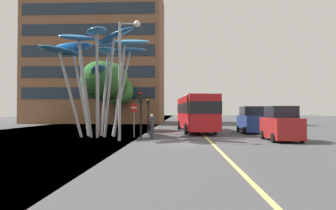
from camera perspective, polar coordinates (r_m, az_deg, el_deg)
ground at (r=18.02m, az=1.37°, el=-7.58°), size 120.00×240.00×0.10m
red_bus at (r=28.20m, az=5.30°, el=-1.23°), size 3.50×11.51×3.54m
leaf_sculpture at (r=23.92m, az=-13.63°, el=9.49°), size 8.33×8.24×8.18m
traffic_light_kerb_near at (r=20.46m, az=-5.29°, el=0.13°), size 0.28×0.42×3.34m
traffic_light_kerb_far at (r=25.62m, az=-3.90°, el=-0.13°), size 0.28×0.42×3.34m
car_parked_near at (r=20.82m, az=20.96°, el=-3.56°), size 1.94×3.86×2.29m
car_parked_mid at (r=27.46m, az=15.86°, el=-2.92°), size 2.08×4.37×2.38m
street_lamp at (r=19.91m, az=-8.45°, el=7.69°), size 1.46×0.44×7.96m
tree_pavement_near at (r=31.38m, az=-12.30°, el=4.37°), size 4.88×5.88×7.03m
tree_pavement_far at (r=44.00m, az=-9.75°, el=2.56°), size 5.59×5.25×6.92m
pedestrian at (r=20.88m, az=-3.11°, el=-4.15°), size 0.34×0.34×1.74m
no_entry_sign at (r=22.36m, az=-6.56°, el=-1.91°), size 0.60×0.12×2.51m
backdrop_building at (r=53.59m, az=-13.07°, el=8.91°), size 21.92×13.41×22.66m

